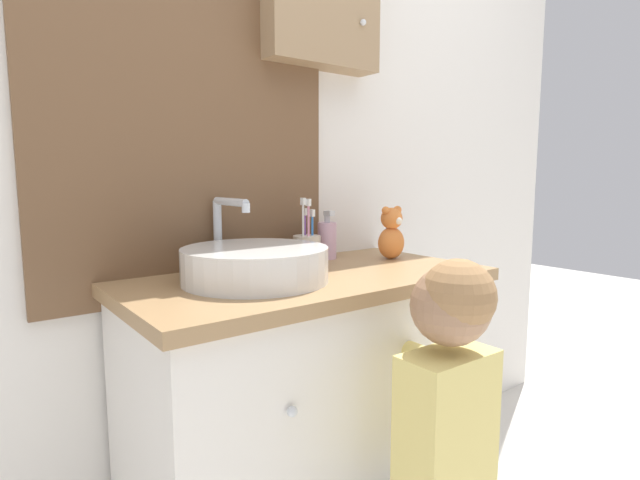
{
  "coord_description": "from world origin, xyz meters",
  "views": [
    {
      "loc": [
        -0.79,
        -0.75,
        1.08
      ],
      "look_at": [
        0.0,
        0.29,
        0.92
      ],
      "focal_mm": 28.0,
      "sensor_mm": 36.0,
      "label": 1
    }
  ],
  "objects_px": {
    "soap_dispenser": "(327,240)",
    "child_figure": "(446,423)",
    "sink_basin": "(255,263)",
    "toothbrush_holder": "(307,247)",
    "teddy_bear": "(391,234)"
  },
  "relations": [
    {
      "from": "soap_dispenser",
      "to": "child_figure",
      "type": "height_order",
      "value": "soap_dispenser"
    },
    {
      "from": "sink_basin",
      "to": "soap_dispenser",
      "type": "height_order",
      "value": "sink_basin"
    },
    {
      "from": "toothbrush_holder",
      "to": "child_figure",
      "type": "relative_size",
      "value": 0.22
    },
    {
      "from": "sink_basin",
      "to": "toothbrush_holder",
      "type": "xyz_separation_m",
      "value": [
        0.27,
        0.14,
        0.0
      ]
    },
    {
      "from": "soap_dispenser",
      "to": "teddy_bear",
      "type": "bearing_deg",
      "value": -37.98
    },
    {
      "from": "toothbrush_holder",
      "to": "sink_basin",
      "type": "bearing_deg",
      "value": -151.73
    },
    {
      "from": "toothbrush_holder",
      "to": "child_figure",
      "type": "xyz_separation_m",
      "value": [
        -0.04,
        -0.58,
        -0.32
      ]
    },
    {
      "from": "sink_basin",
      "to": "child_figure",
      "type": "bearing_deg",
      "value": -62.59
    },
    {
      "from": "child_figure",
      "to": "teddy_bear",
      "type": "relative_size",
      "value": 5.32
    },
    {
      "from": "toothbrush_holder",
      "to": "teddy_bear",
      "type": "xyz_separation_m",
      "value": [
        0.26,
        -0.1,
        0.03
      ]
    },
    {
      "from": "toothbrush_holder",
      "to": "teddy_bear",
      "type": "height_order",
      "value": "toothbrush_holder"
    },
    {
      "from": "sink_basin",
      "to": "soap_dispenser",
      "type": "distance_m",
      "value": 0.4
    },
    {
      "from": "sink_basin",
      "to": "teddy_bear",
      "type": "distance_m",
      "value": 0.53
    },
    {
      "from": "soap_dispenser",
      "to": "teddy_bear",
      "type": "height_order",
      "value": "teddy_bear"
    },
    {
      "from": "toothbrush_holder",
      "to": "soap_dispenser",
      "type": "bearing_deg",
      "value": 13.77
    }
  ]
}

